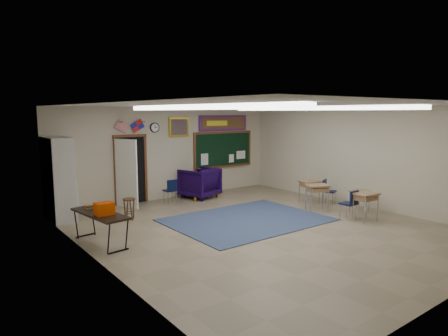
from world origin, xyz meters
TOP-DOWN VIEW (x-y plane):
  - floor at (0.00, 0.00)m, footprint 9.00×9.00m
  - back_wall at (0.00, 4.50)m, footprint 8.00×0.04m
  - left_wall at (-4.00, 0.00)m, footprint 0.04×9.00m
  - right_wall at (4.00, 0.00)m, footprint 0.04×9.00m
  - ceiling at (0.00, 0.00)m, footprint 8.00×9.00m
  - area_rug at (0.20, 0.80)m, footprint 4.00×3.00m
  - fluorescent_strips at (0.00, 0.00)m, footprint 3.86×6.00m
  - doorway at (-1.50, 4.35)m, footprint 1.10×0.89m
  - chalkboard at (2.20, 4.46)m, footprint 2.55×0.14m
  - bulletin_board at (2.20, 4.47)m, footprint 2.10×0.05m
  - framed_art_print at (0.35, 4.47)m, footprint 0.75×0.05m
  - wall_clock at (-0.55, 4.47)m, footprint 0.32×0.05m
  - wall_flags at (-1.40, 4.44)m, footprint 1.16×0.06m
  - storage_cabinet at (-3.71, 3.85)m, footprint 0.59×1.25m
  - wingback_armchair at (0.78, 3.92)m, footprint 1.34×1.36m
  - student_chair_reading at (-0.41, 3.81)m, footprint 0.40×0.40m
  - student_chair_desk_a at (2.44, -0.75)m, footprint 0.41×0.41m
  - student_chair_desk_b at (3.45, 0.66)m, footprint 0.50×0.50m
  - student_desk_front_left at (2.48, 0.35)m, footprint 0.78×0.70m
  - student_desk_front_right at (3.03, 1.11)m, footprint 0.68×0.56m
  - student_desk_back_left at (2.62, -1.15)m, footprint 0.67×0.53m
  - student_desk_back_right at (3.29, -0.51)m, footprint 0.55×0.43m
  - folding_table at (-3.57, 1.26)m, footprint 0.76×1.73m
  - wooden_stool at (-2.26, 2.72)m, footprint 0.33×0.33m

SIDE VIEW (x-z plane):
  - floor at x=0.00m, z-range 0.00..0.00m
  - area_rug at x=0.20m, z-range 0.00..0.02m
  - wooden_stool at x=-2.26m, z-range 0.01..0.59m
  - student_desk_back_right at x=3.29m, z-range 0.04..0.68m
  - folding_table at x=-3.57m, z-range -0.10..0.86m
  - student_chair_reading at x=-0.41m, z-range 0.00..0.76m
  - student_chair_desk_b at x=3.45m, z-range 0.00..0.77m
  - student_chair_desk_a at x=2.44m, z-range 0.00..0.79m
  - student_desk_front_right at x=3.03m, z-range 0.04..0.76m
  - student_desk_back_left at x=2.62m, z-range 0.04..0.79m
  - student_desk_front_left at x=2.48m, z-range 0.04..0.81m
  - wingback_armchair at x=0.78m, z-range 0.00..1.00m
  - doorway at x=-1.50m, z-range -0.02..2.14m
  - storage_cabinet at x=-3.71m, z-range 0.00..2.20m
  - chalkboard at x=2.20m, z-range 0.81..2.11m
  - back_wall at x=0.00m, z-range 0.00..3.00m
  - left_wall at x=-4.00m, z-range 0.00..3.00m
  - right_wall at x=4.00m, z-range 0.00..3.00m
  - framed_art_print at x=0.35m, z-range 2.02..2.67m
  - wall_clock at x=-0.55m, z-range 2.19..2.51m
  - bulletin_board at x=2.20m, z-range 2.18..2.73m
  - wall_flags at x=-1.40m, z-range 2.13..2.83m
  - fluorescent_strips at x=0.00m, z-range 2.89..2.99m
  - ceiling at x=0.00m, z-range 2.98..3.02m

